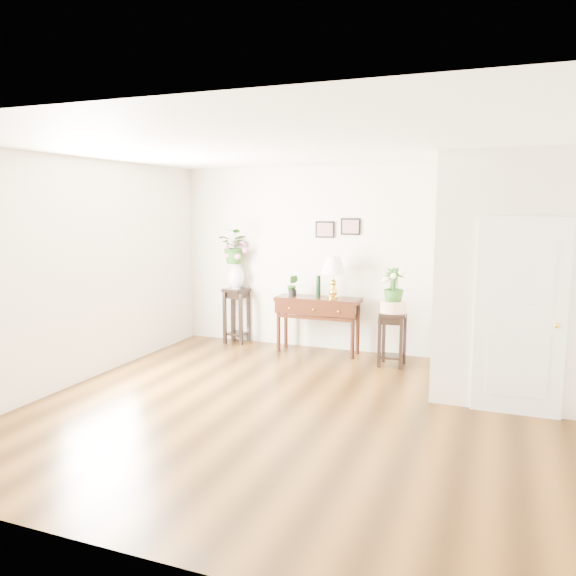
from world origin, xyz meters
The scene contains 20 objects.
floor centered at (0.00, 0.00, 0.00)m, with size 6.00×5.50×0.02m, color brown.
ceiling centered at (0.00, 0.00, 2.80)m, with size 6.00×5.50×0.02m, color white.
wall_back centered at (0.00, 2.75, 1.40)m, with size 6.00×0.02×2.80m, color silver.
wall_front centered at (0.00, -2.75, 1.40)m, with size 6.00×0.02×2.80m, color silver.
wall_left centered at (-3.00, 0.00, 1.40)m, with size 0.02×5.50×2.80m, color silver.
partition centered at (2.10, 1.77, 1.40)m, with size 1.80×1.95×2.80m, color silver.
door centered at (2.10, 0.78, 1.05)m, with size 0.90×0.05×2.10m, color silver.
art_print_left centered at (-0.65, 2.73, 1.85)m, with size 0.30×0.02×0.25m, color black.
art_print_right centered at (-0.25, 2.73, 1.90)m, with size 0.30×0.02×0.25m, color black.
wall_ornament centered at (1.16, 1.90, 2.05)m, with size 0.51×0.51×0.07m, color tan.
console_table centered at (-0.65, 2.42, 0.43)m, with size 1.28×0.43×0.85m, color black.
table_lamp centered at (-0.42, 2.42, 1.20)m, with size 0.36×0.36×0.63m, color gold.
green_vase centered at (-0.65, 2.42, 1.02)m, with size 0.07×0.07×0.33m, color black.
potted_plant centered at (-1.06, 2.42, 1.00)m, with size 0.17×0.13×0.30m, color #1F5014.
plant_stand_a centered at (-2.08, 2.57, 0.44)m, with size 0.35×0.35×0.89m, color black.
porcelain_vase centered at (-2.08, 2.57, 1.11)m, with size 0.26×0.26×0.45m, color silver, non-canonical shape.
lily_arrangement centered at (-2.08, 2.57, 1.57)m, with size 0.51×0.44×0.57m, color #1F5014.
plant_stand_b centered at (0.53, 2.14, 0.38)m, with size 0.36×0.36×0.75m, color black.
ceramic_bowl centered at (0.53, 2.14, 0.83)m, with size 0.36×0.36×0.16m, color beige.
narcissus centered at (0.53, 2.14, 1.12)m, with size 0.28×0.28×0.49m, color #1F5014.
Camera 1 is at (1.91, -5.46, 2.20)m, focal length 35.00 mm.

